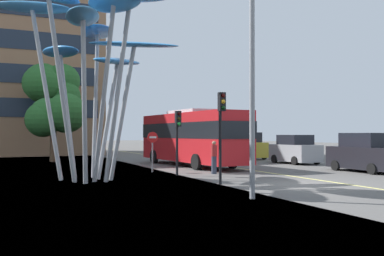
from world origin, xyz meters
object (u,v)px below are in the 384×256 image
Objects in this scene: street_lamp at (261,32)px; pedestrian at (214,157)px; car_parked_mid at (365,154)px; car_parked_far at (295,150)px; red_bus at (191,135)px; traffic_light_kerb_far at (178,129)px; car_far_side at (211,144)px; no_entry_sign at (153,145)px; leaf_sculpture at (91,36)px; car_side_street at (247,147)px; traffic_light_kerb_near at (221,118)px.

pedestrian is (2.51, 8.54, -4.68)m from street_lamp.
car_parked_far is at bearing 85.56° from car_parked_mid.
pedestrian is (-1.18, -5.76, -1.16)m from red_bus.
pedestrian is (2.17, 0.18, -1.53)m from traffic_light_kerb_far.
car_parked_mid is (7.19, -8.11, -1.02)m from red_bus.
car_far_side reaches higher than no_entry_sign.
traffic_light_kerb_far is (-3.35, -5.94, 0.37)m from red_bus.
traffic_light_kerb_far is at bearing -76.87° from no_entry_sign.
leaf_sculpture reaches higher than red_bus.
red_bus is 11.25m from leaf_sculpture.
red_bus reaches higher than car_side_street.
car_far_side is at bearing 64.30° from pedestrian.
car_parked_far is 10.15m from pedestrian.
street_lamp is 3.95× the size of no_entry_sign.
traffic_light_kerb_near is at bearing -124.11° from car_side_street.
leaf_sculpture is 2.63× the size of traffic_light_kerb_far.
car_parked_far is 6.26m from car_side_street.
traffic_light_kerb_far is at bearing 168.36° from car_parked_mid.
red_bus is 10.80m from traffic_light_kerb_near.
car_side_street is at bearing 92.56° from car_parked_far.
traffic_light_kerb_near is (-3.11, -10.31, 0.78)m from red_bus.
red_bus is at bearing 75.50° from street_lamp.
no_entry_sign is at bearing 91.15° from street_lamp.
red_bus is at bearing 131.57° from car_parked_mid.
car_far_side is (10.36, 22.08, -1.74)m from traffic_light_kerb_near.
pedestrian is at bearing 6.74° from leaf_sculpture.
no_entry_sign is at bearing 103.13° from traffic_light_kerb_far.
leaf_sculpture is 16.18m from car_parked_mid.
leaf_sculpture is at bearing 118.42° from street_lamp.
car_parked_mid is (15.09, -1.56, -5.65)m from leaf_sculpture.
traffic_light_kerb_near reaches higher than red_bus.
car_parked_far is at bearing 19.74° from leaf_sculpture.
red_bus is 2.99× the size of car_far_side.
red_bus is 5.99m from pedestrian.
red_bus is at bearing -144.59° from car_side_street.
street_lamp is at bearing -130.59° from car_parked_far.
street_lamp is (-11.45, -13.36, 4.60)m from car_parked_far.
car_parked_mid is at bearing 12.07° from traffic_light_kerb_near.
traffic_light_kerb_far is at bearing -120.92° from car_far_side.
pedestrian is (-8.38, 2.35, -0.14)m from car_parked_mid.
no_entry_sign is at bearing 37.16° from leaf_sculpture.
traffic_light_kerb_far reaches higher than pedestrian.
leaf_sculpture is at bearing -129.58° from car_far_side.
red_bus is at bearing 60.54° from traffic_light_kerb_far.
red_bus reaches higher than pedestrian.
red_bus reaches higher than car_parked_far.
street_lamp reaches higher than car_far_side.
car_side_street is at bearing 37.85° from no_entry_sign.
car_side_street is at bearing 46.10° from traffic_light_kerb_far.
leaf_sculpture is 17.57m from car_parked_far.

